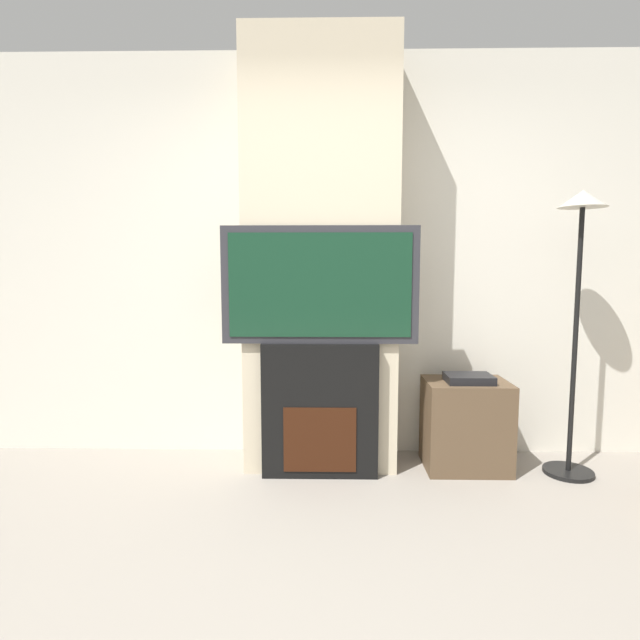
{
  "coord_description": "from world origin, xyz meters",
  "views": [
    {
      "loc": [
        0.05,
        -1.41,
        1.29
      ],
      "look_at": [
        0.0,
        1.58,
        0.97
      ],
      "focal_mm": 28.0,
      "sensor_mm": 36.0,
      "label": 1
    }
  ],
  "objects": [
    {
      "name": "wall_back",
      "position": [
        0.0,
        2.03,
        1.35
      ],
      "size": [
        6.0,
        0.06,
        2.7
      ],
      "color": "silver",
      "rests_on": "ground_plane"
    },
    {
      "name": "chimney_breast",
      "position": [
        0.0,
        1.79,
        1.35
      ],
      "size": [
        0.96,
        0.42,
        2.7
      ],
      "color": "beige",
      "rests_on": "ground_plane"
    },
    {
      "name": "fireplace",
      "position": [
        0.0,
        1.58,
        0.41
      ],
      "size": [
        0.71,
        0.15,
        0.83
      ],
      "color": "black",
      "rests_on": "ground_plane"
    },
    {
      "name": "television",
      "position": [
        0.0,
        1.58,
        1.18
      ],
      "size": [
        1.18,
        0.07,
        0.7
      ],
      "color": "#2D2D33",
      "rests_on": "fireplace"
    },
    {
      "name": "floor_lamp",
      "position": [
        1.56,
        1.62,
        1.26
      ],
      "size": [
        0.3,
        0.3,
        1.74
      ],
      "color": "black",
      "rests_on": "ground_plane"
    },
    {
      "name": "media_stand",
      "position": [
        0.93,
        1.71,
        0.29
      ],
      "size": [
        0.52,
        0.39,
        0.62
      ],
      "color": "brown",
      "rests_on": "ground_plane"
    }
  ]
}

